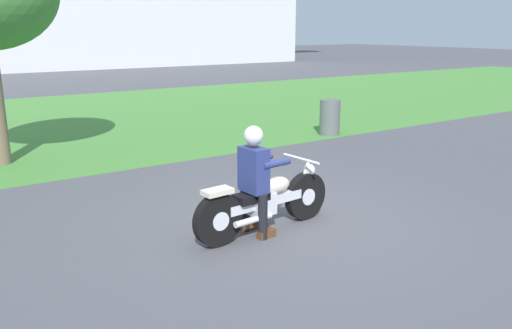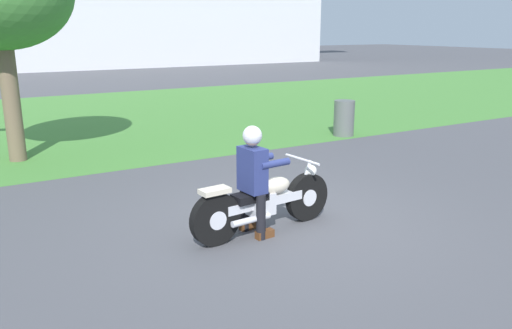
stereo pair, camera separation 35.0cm
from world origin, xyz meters
name	(u,v)px [view 1 (the left image)]	position (x,y,z in m)	size (l,w,h in m)	color
ground	(287,223)	(0.00, 0.00, 0.00)	(120.00, 120.00, 0.00)	#4C4C51
grass_verge	(83,119)	(0.00, 9.80, 0.00)	(60.00, 12.00, 0.01)	#478438
motorcycle_lead	(265,202)	(-0.40, -0.06, 0.40)	(2.11, 0.66, 0.89)	black
rider_lead	(255,172)	(-0.57, -0.07, 0.82)	(0.57, 0.49, 1.41)	black
trash_can	(330,117)	(4.47, 4.19, 0.43)	(0.50, 0.50, 0.86)	#595E5B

